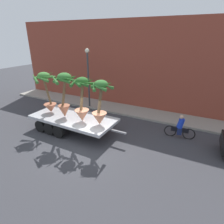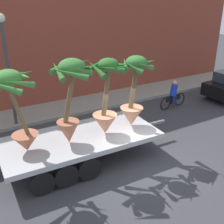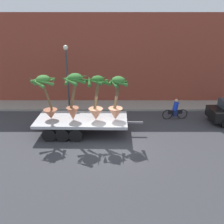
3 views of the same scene
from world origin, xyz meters
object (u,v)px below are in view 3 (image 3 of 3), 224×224
object	(u,v)px
flatbed_trailer	(78,121)
cyclist	(175,110)
potted_palm_extra	(74,94)
street_lamp	(67,69)
potted_palm_rear	(116,99)
potted_palm_front	(96,99)
potted_palm_middle	(46,95)

from	to	relation	value
flatbed_trailer	cyclist	xyz separation A→B (m)	(6.63, 2.25, -0.10)
potted_palm_extra	cyclist	bearing A→B (deg)	20.06
cyclist	street_lamp	bearing A→B (deg)	167.05
flatbed_trailer	potted_palm_rear	xyz separation A→B (m)	(2.41, -0.14, 1.52)
potted_palm_front	cyclist	distance (m)	6.18
cyclist	street_lamp	size ratio (longest dim) A/B	0.38
potted_palm_middle	potted_palm_rear	bearing A→B (deg)	-1.62
street_lamp	potted_palm_front	bearing A→B (deg)	-60.52
potted_palm_rear	potted_palm_middle	xyz separation A→B (m)	(-4.21, 0.12, 0.21)
potted_palm_front	cyclist	xyz separation A→B (m)	(5.43, 2.47, -1.63)
street_lamp	potted_palm_rear	bearing A→B (deg)	-49.18
potted_palm_extra	street_lamp	size ratio (longest dim) A/B	0.60
potted_palm_front	potted_palm_extra	world-z (taller)	potted_palm_extra
flatbed_trailer	cyclist	size ratio (longest dim) A/B	3.62
potted_palm_middle	potted_palm_front	bearing A→B (deg)	-3.77
flatbed_trailer	potted_palm_front	distance (m)	1.95
potted_palm_rear	cyclist	xyz separation A→B (m)	(4.22, 2.39, -1.63)
potted_palm_front	street_lamp	bearing A→B (deg)	119.48
potted_palm_rear	potted_palm_extra	bearing A→B (deg)	-178.37
potted_palm_rear	potted_palm_middle	distance (m)	4.22
potted_palm_rear	potted_palm_front	distance (m)	1.21
flatbed_trailer	potted_palm_rear	world-z (taller)	potted_palm_rear
cyclist	potted_palm_front	bearing A→B (deg)	-155.52
flatbed_trailer	street_lamp	size ratio (longest dim) A/B	1.38
potted_palm_middle	cyclist	xyz separation A→B (m)	(8.44, 2.27, -1.84)
potted_palm_rear	potted_palm_front	world-z (taller)	potted_palm_front
potted_palm_middle	cyclist	bearing A→B (deg)	15.09
potted_palm_front	potted_palm_extra	distance (m)	1.37
flatbed_trailer	potted_palm_rear	size ratio (longest dim) A/B	2.46
potted_palm_middle	cyclist	size ratio (longest dim) A/B	1.49
potted_palm_rear	street_lamp	bearing A→B (deg)	130.82
flatbed_trailer	street_lamp	world-z (taller)	street_lamp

